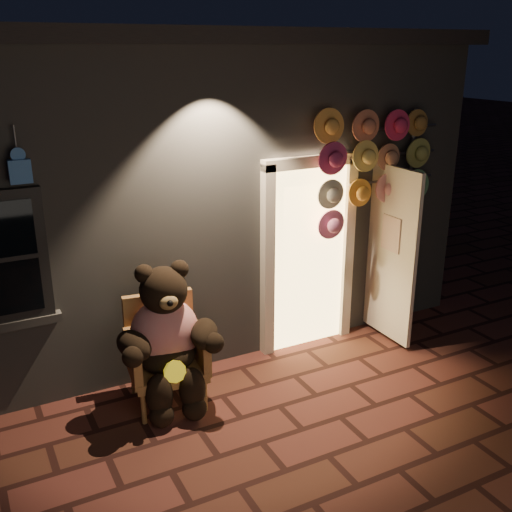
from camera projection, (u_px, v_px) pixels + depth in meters
ground at (262, 443)px, 5.24m from camera, size 60.00×60.00×0.00m
shop_building at (123, 169)px, 8.01m from camera, size 7.30×5.95×3.51m
wicker_armchair at (165, 350)px, 5.76m from camera, size 0.78×0.72×1.04m
teddy_bear at (167, 338)px, 5.58m from camera, size 1.04×0.85×1.43m
hat_rack at (375, 164)px, 6.53m from camera, size 1.64×0.22×2.65m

